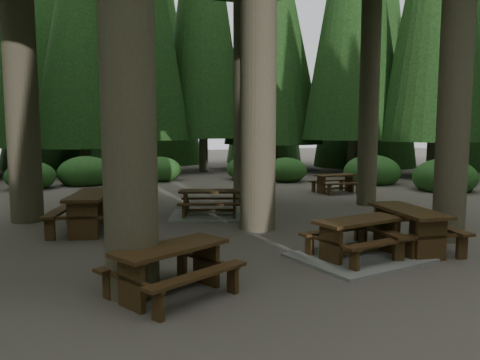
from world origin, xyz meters
name	(u,v)px	position (x,y,z in m)	size (l,w,h in m)	color
ground	(230,233)	(0.00, 0.00, 0.00)	(80.00, 80.00, 0.00)	#534943
picnic_table_a	(359,246)	(1.33, -2.89, 0.25)	(2.40, 2.07, 0.74)	gray
picnic_table_b	(91,206)	(-2.84, 1.51, 0.59)	(2.25, 2.50, 0.89)	#392211
picnic_table_c	(210,208)	(0.34, 2.17, 0.23)	(2.62, 2.43, 0.71)	gray
picnic_table_d	(336,181)	(6.27, 4.70, 0.45)	(1.59, 1.29, 0.68)	#392211
picnic_table_e	(171,263)	(-2.32, -3.32, 0.49)	(2.09, 1.91, 0.73)	#392211
picnic_table_f	(408,223)	(2.58, -2.79, 0.55)	(1.90, 2.19, 0.83)	#392211
shrub_ring	(244,209)	(0.70, 0.75, 0.40)	(23.86, 24.64, 1.49)	#1F531C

